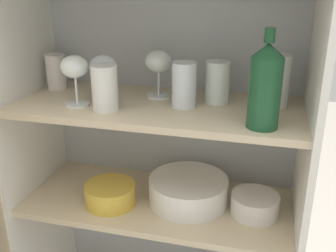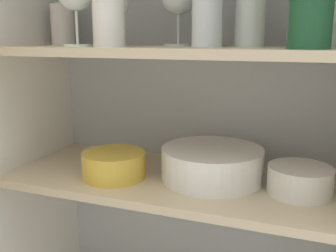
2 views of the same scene
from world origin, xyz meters
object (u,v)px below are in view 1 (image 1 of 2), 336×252
(wine_bottle, at_px, (265,86))
(mixing_bowl_large, at_px, (110,193))
(serving_bowl_small, at_px, (255,203))
(plate_stack_white, at_px, (188,190))

(wine_bottle, xyz_separation_m, mixing_bowl_large, (-0.44, 0.06, -0.39))
(wine_bottle, bearing_deg, mixing_bowl_large, 172.75)
(mixing_bowl_large, bearing_deg, wine_bottle, -7.25)
(serving_bowl_small, bearing_deg, plate_stack_white, 175.25)
(serving_bowl_small, bearing_deg, wine_bottle, -90.44)
(wine_bottle, height_order, serving_bowl_small, wine_bottle)
(wine_bottle, distance_m, serving_bowl_small, 0.41)
(plate_stack_white, bearing_deg, wine_bottle, -32.00)
(plate_stack_white, relative_size, mixing_bowl_large, 1.57)
(wine_bottle, bearing_deg, serving_bowl_small, 89.56)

